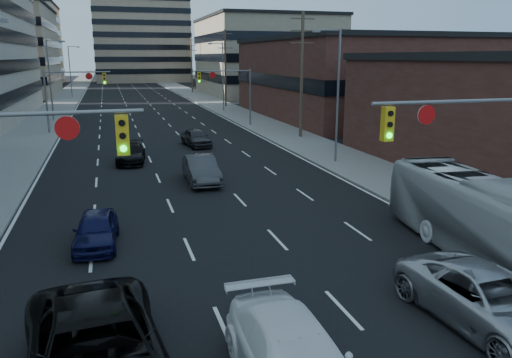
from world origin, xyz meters
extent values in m
cube|color=black|center=(0.00, 130.00, 0.01)|extent=(18.00, 300.00, 0.02)
cube|color=slate|center=(-11.50, 130.00, 0.07)|extent=(5.00, 300.00, 0.15)
cube|color=slate|center=(11.50, 130.00, 0.07)|extent=(5.00, 300.00, 0.15)
cube|color=#472119|center=(24.00, 50.00, 4.50)|extent=(20.00, 30.00, 9.00)
cube|color=gray|center=(25.00, 88.00, 7.00)|extent=(22.00, 28.00, 14.00)
cube|color=#ADA089|center=(-28.00, 140.00, 10.00)|extent=(24.00, 24.00, 20.00)
cube|color=gray|center=(32.00, 130.00, 6.00)|extent=(22.00, 22.00, 12.00)
cylinder|color=slate|center=(-6.75, 8.00, 5.80)|extent=(6.50, 0.12, 0.12)
cube|color=gold|center=(-4.10, 8.00, 5.15)|extent=(0.35, 0.28, 1.10)
cylinder|color=black|center=(-4.10, 7.84, 5.50)|extent=(0.18, 0.06, 0.18)
cylinder|color=black|center=(-4.10, 7.84, 5.15)|extent=(0.18, 0.06, 0.18)
cylinder|color=#0CE526|center=(-4.10, 7.84, 4.80)|extent=(0.18, 0.06, 0.18)
cylinder|color=white|center=(-5.50, 7.97, 5.40)|extent=(0.64, 0.06, 0.64)
cylinder|color=slate|center=(6.75, 8.00, 5.80)|extent=(6.50, 0.12, 0.12)
cube|color=gold|center=(4.10, 8.00, 5.15)|extent=(0.35, 0.28, 1.10)
cylinder|color=black|center=(4.10, 7.84, 5.50)|extent=(0.18, 0.06, 0.18)
cylinder|color=black|center=(4.10, 7.84, 5.15)|extent=(0.18, 0.06, 0.18)
cylinder|color=#0CE526|center=(4.10, 7.84, 4.80)|extent=(0.18, 0.06, 0.18)
cylinder|color=white|center=(5.50, 7.97, 5.40)|extent=(0.64, 0.06, 0.64)
cylinder|color=slate|center=(-10.00, 45.00, 3.00)|extent=(0.18, 0.18, 6.00)
cylinder|color=slate|center=(-7.00, 45.00, 5.80)|extent=(6.00, 0.12, 0.12)
cube|color=gold|center=(-4.60, 45.00, 5.15)|extent=(0.35, 0.28, 1.10)
cylinder|color=black|center=(-4.60, 44.84, 5.50)|extent=(0.18, 0.06, 0.18)
cylinder|color=black|center=(-4.60, 44.84, 5.15)|extent=(0.18, 0.06, 0.18)
cylinder|color=#0CE526|center=(-4.60, 44.84, 4.80)|extent=(0.18, 0.06, 0.18)
cylinder|color=white|center=(-6.00, 44.97, 5.40)|extent=(0.64, 0.06, 0.64)
cylinder|color=slate|center=(10.00, 45.00, 3.00)|extent=(0.18, 0.18, 6.00)
cylinder|color=slate|center=(7.00, 45.00, 5.80)|extent=(6.00, 0.12, 0.12)
cube|color=gold|center=(4.60, 45.00, 5.15)|extent=(0.35, 0.28, 1.10)
cylinder|color=black|center=(4.60, 44.84, 5.50)|extent=(0.18, 0.06, 0.18)
cylinder|color=black|center=(4.60, 44.84, 5.15)|extent=(0.18, 0.06, 0.18)
cylinder|color=#0CE526|center=(4.60, 44.84, 4.80)|extent=(0.18, 0.06, 0.18)
cylinder|color=white|center=(6.00, 44.97, 5.40)|extent=(0.64, 0.06, 0.64)
cylinder|color=#4C3D2D|center=(12.20, 36.00, 5.50)|extent=(0.28, 0.28, 11.00)
cube|color=#4C3D2D|center=(12.20, 36.00, 10.40)|extent=(2.20, 0.10, 0.10)
cube|color=#4C3D2D|center=(12.20, 36.00, 9.40)|extent=(2.20, 0.10, 0.10)
cube|color=#4C3D2D|center=(12.20, 36.00, 8.40)|extent=(2.20, 0.10, 0.10)
cylinder|color=#4C3D2D|center=(12.20, 66.00, 5.50)|extent=(0.28, 0.28, 11.00)
cube|color=#4C3D2D|center=(12.20, 66.00, 10.40)|extent=(2.20, 0.10, 0.10)
cube|color=#4C3D2D|center=(12.20, 66.00, 9.40)|extent=(2.20, 0.10, 0.10)
cube|color=#4C3D2D|center=(12.20, 66.00, 8.40)|extent=(2.20, 0.10, 0.10)
cylinder|color=#4C3D2D|center=(12.20, 96.00, 5.50)|extent=(0.28, 0.28, 11.00)
cube|color=#4C3D2D|center=(12.20, 96.00, 10.40)|extent=(2.20, 0.10, 0.10)
cube|color=#4C3D2D|center=(12.20, 96.00, 9.40)|extent=(2.20, 0.10, 0.10)
cube|color=#4C3D2D|center=(12.20, 96.00, 8.40)|extent=(2.20, 0.10, 0.10)
cube|color=slate|center=(-8.80, 20.00, 8.82)|extent=(0.50, 0.22, 0.14)
cylinder|color=slate|center=(-10.50, 55.00, 4.50)|extent=(0.16, 0.16, 9.00)
cylinder|color=slate|center=(-9.60, 55.00, 8.90)|extent=(1.80, 0.10, 0.10)
cube|color=slate|center=(-8.80, 55.00, 8.82)|extent=(0.50, 0.22, 0.14)
cylinder|color=slate|center=(-10.50, 90.00, 4.50)|extent=(0.16, 0.16, 9.00)
cylinder|color=slate|center=(-9.60, 90.00, 8.90)|extent=(1.80, 0.10, 0.10)
cube|color=slate|center=(-8.80, 90.00, 8.82)|extent=(0.50, 0.22, 0.14)
cylinder|color=slate|center=(10.50, 25.00, 4.50)|extent=(0.16, 0.16, 9.00)
cylinder|color=slate|center=(9.60, 25.00, 8.90)|extent=(1.80, 0.10, 0.10)
cube|color=slate|center=(8.80, 25.00, 8.82)|extent=(0.50, 0.22, 0.14)
cylinder|color=slate|center=(10.50, 60.00, 4.50)|extent=(0.16, 0.16, 9.00)
cylinder|color=slate|center=(9.60, 60.00, 8.90)|extent=(1.80, 0.10, 0.10)
cube|color=slate|center=(8.80, 60.00, 8.82)|extent=(0.50, 0.22, 0.14)
imported|color=black|center=(-5.04, 4.23, 0.91)|extent=(3.63, 6.81, 1.82)
imported|color=#A9A9AE|center=(5.20, 4.04, 0.80)|extent=(3.01, 5.88, 1.59)
imported|color=silver|center=(8.40, 7.83, 1.51)|extent=(3.62, 11.07, 3.03)
imported|color=#0D0F37|center=(-5.20, 13.39, 0.67)|extent=(1.86, 4.05, 1.35)
imported|color=#37373A|center=(0.56, 22.26, 0.79)|extent=(1.70, 4.78, 1.57)
imported|color=black|center=(-3.13, 29.19, 0.66)|extent=(2.35, 4.73, 1.32)
imported|color=#2C2C2E|center=(2.36, 34.45, 0.73)|extent=(2.24, 4.47, 1.46)
camera|label=1|loc=(-4.42, -6.03, 7.25)|focal=35.00mm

